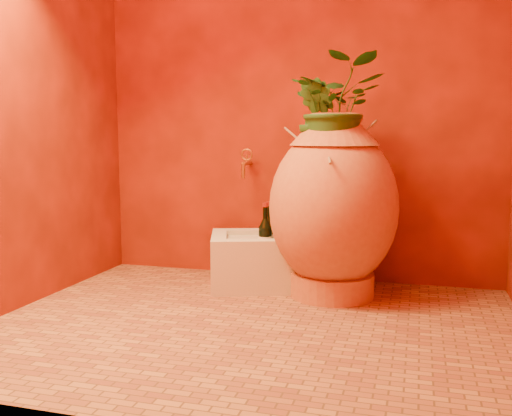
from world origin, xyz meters
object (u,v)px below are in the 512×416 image
(stone_basin, at_px, (268,261))
(wall_tap, at_px, (246,162))
(amphora, at_px, (333,207))
(wine_bottle_c, at_px, (265,239))
(wine_bottle_b, at_px, (285,239))
(wine_bottle_a, at_px, (269,236))

(stone_basin, xyz_separation_m, wall_tap, (-0.19, 0.18, 0.58))
(amphora, height_order, wine_bottle_c, amphora)
(wine_bottle_b, bearing_deg, wine_bottle_a, 154.31)
(stone_basin, bearing_deg, wine_bottle_c, -101.72)
(wall_tap, bearing_deg, wine_bottle_a, -33.03)
(wine_bottle_c, bearing_deg, wine_bottle_b, 26.98)
(wine_bottle_c, relative_size, wall_tap, 1.84)
(stone_basin, height_order, wall_tap, wall_tap)
(amphora, height_order, stone_basin, amphora)
(amphora, distance_m, wine_bottle_b, 0.40)
(stone_basin, bearing_deg, wine_bottle_b, 6.09)
(amphora, distance_m, stone_basin, 0.55)
(stone_basin, relative_size, wine_bottle_b, 2.49)
(stone_basin, distance_m, wall_tap, 0.64)
(wall_tap, bearing_deg, amphora, -26.27)
(wall_tap, bearing_deg, wine_bottle_c, -50.32)
(amphora, bearing_deg, wine_bottle_c, 170.27)
(amphora, xyz_separation_m, stone_basin, (-0.40, 0.11, -0.36))
(wine_bottle_b, bearing_deg, wine_bottle_c, -153.02)
(wine_bottle_b, distance_m, wine_bottle_c, 0.12)
(amphora, bearing_deg, wine_bottle_a, 156.86)
(stone_basin, distance_m, wine_bottle_c, 0.15)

